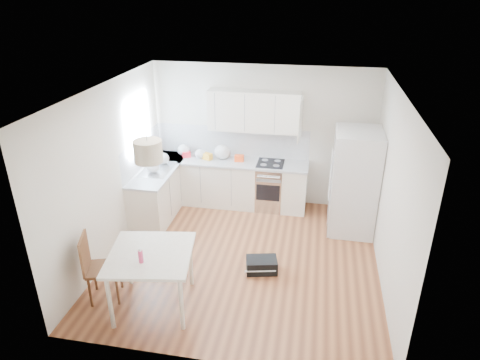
# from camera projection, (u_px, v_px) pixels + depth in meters

# --- Properties ---
(floor) EXTENTS (4.20, 4.20, 0.00)m
(floor) POSITION_uv_depth(u_px,v_px,m) (243.00, 258.00, 6.87)
(floor) COLOR brown
(floor) RESTS_ON ground
(ceiling) EXTENTS (4.20, 4.20, 0.00)m
(ceiling) POSITION_uv_depth(u_px,v_px,m) (244.00, 91.00, 5.73)
(ceiling) COLOR white
(ceiling) RESTS_ON wall_back
(wall_back) EXTENTS (4.20, 0.00, 4.20)m
(wall_back) POSITION_uv_depth(u_px,v_px,m) (263.00, 136.00, 8.17)
(wall_back) COLOR silver
(wall_back) RESTS_ON floor
(wall_left) EXTENTS (0.00, 4.20, 4.20)m
(wall_left) POSITION_uv_depth(u_px,v_px,m) (111.00, 171.00, 6.65)
(wall_left) COLOR silver
(wall_left) RESTS_ON floor
(wall_right) EXTENTS (0.00, 4.20, 4.20)m
(wall_right) POSITION_uv_depth(u_px,v_px,m) (392.00, 194.00, 5.95)
(wall_right) COLOR silver
(wall_right) RESTS_ON floor
(window_glassblock) EXTENTS (0.02, 1.00, 1.00)m
(window_glassblock) POSITION_uv_depth(u_px,v_px,m) (138.00, 125.00, 7.50)
(window_glassblock) COLOR #BFE0F9
(window_glassblock) RESTS_ON wall_left
(cabinets_back) EXTENTS (3.00, 0.60, 0.88)m
(cabinets_back) POSITION_uv_depth(u_px,v_px,m) (229.00, 183.00, 8.39)
(cabinets_back) COLOR white
(cabinets_back) RESTS_ON floor
(cabinets_left) EXTENTS (0.60, 1.80, 0.88)m
(cabinets_left) POSITION_uv_depth(u_px,v_px,m) (161.00, 192.00, 8.05)
(cabinets_left) COLOR white
(cabinets_left) RESTS_ON floor
(counter_back) EXTENTS (3.02, 0.64, 0.04)m
(counter_back) POSITION_uv_depth(u_px,v_px,m) (229.00, 162.00, 8.19)
(counter_back) COLOR #A1A4A6
(counter_back) RESTS_ON cabinets_back
(counter_left) EXTENTS (0.64, 1.82, 0.04)m
(counter_left) POSITION_uv_depth(u_px,v_px,m) (159.00, 169.00, 7.86)
(counter_left) COLOR #A1A4A6
(counter_left) RESTS_ON cabinets_left
(backsplash_back) EXTENTS (3.00, 0.01, 0.58)m
(backsplash_back) POSITION_uv_depth(u_px,v_px,m) (232.00, 141.00, 8.33)
(backsplash_back) COLOR silver
(backsplash_back) RESTS_ON wall_back
(backsplash_left) EXTENTS (0.01, 1.80, 0.58)m
(backsplash_left) POSITION_uv_depth(u_px,v_px,m) (142.00, 152.00, 7.78)
(backsplash_left) COLOR silver
(backsplash_left) RESTS_ON wall_left
(upper_cabinets) EXTENTS (1.70, 0.32, 0.75)m
(upper_cabinets) POSITION_uv_depth(u_px,v_px,m) (254.00, 111.00, 7.83)
(upper_cabinets) COLOR white
(upper_cabinets) RESTS_ON wall_back
(range_oven) EXTENTS (0.50, 0.61, 0.88)m
(range_oven) POSITION_uv_depth(u_px,v_px,m) (270.00, 186.00, 8.25)
(range_oven) COLOR silver
(range_oven) RESTS_ON floor
(sink) EXTENTS (0.50, 0.80, 0.16)m
(sink) POSITION_uv_depth(u_px,v_px,m) (158.00, 169.00, 7.81)
(sink) COLOR silver
(sink) RESTS_ON counter_left
(refrigerator) EXTENTS (0.87, 0.92, 1.82)m
(refrigerator) POSITION_uv_depth(u_px,v_px,m) (355.00, 182.00, 7.34)
(refrigerator) COLOR silver
(refrigerator) RESTS_ON floor
(dining_table) EXTENTS (1.22, 1.22, 0.84)m
(dining_table) POSITION_uv_depth(u_px,v_px,m) (151.00, 259.00, 5.57)
(dining_table) COLOR beige
(dining_table) RESTS_ON floor
(dining_chair) EXTENTS (0.53, 0.53, 1.00)m
(dining_chair) POSITION_uv_depth(u_px,v_px,m) (103.00, 267.00, 5.81)
(dining_chair) COLOR #452914
(dining_chair) RESTS_ON floor
(drink_bottle) EXTENTS (0.07, 0.07, 0.21)m
(drink_bottle) POSITION_uv_depth(u_px,v_px,m) (141.00, 255.00, 5.31)
(drink_bottle) COLOR #D43B69
(drink_bottle) RESTS_ON dining_table
(gym_bag) EXTENTS (0.52, 0.40, 0.21)m
(gym_bag) POSITION_uv_depth(u_px,v_px,m) (262.00, 265.00, 6.51)
(gym_bag) COLOR black
(gym_bag) RESTS_ON floor
(pendant_lamp) EXTENTS (0.38, 0.38, 0.27)m
(pendant_lamp) POSITION_uv_depth(u_px,v_px,m) (148.00, 151.00, 5.13)
(pendant_lamp) COLOR beige
(pendant_lamp) RESTS_ON ceiling
(grocery_bag_a) EXTENTS (0.25, 0.21, 0.23)m
(grocery_bag_a) POSITION_uv_depth(u_px,v_px,m) (184.00, 150.00, 8.38)
(grocery_bag_a) COLOR silver
(grocery_bag_a) RESTS_ON counter_back
(grocery_bag_b) EXTENTS (0.20, 0.17, 0.18)m
(grocery_bag_b) POSITION_uv_depth(u_px,v_px,m) (200.00, 154.00, 8.26)
(grocery_bag_b) COLOR silver
(grocery_bag_b) RESTS_ON counter_back
(grocery_bag_c) EXTENTS (0.31, 0.27, 0.28)m
(grocery_bag_c) POSITION_uv_depth(u_px,v_px,m) (223.00, 152.00, 8.21)
(grocery_bag_c) COLOR silver
(grocery_bag_c) RESTS_ON counter_back
(grocery_bag_d) EXTENTS (0.24, 0.20, 0.22)m
(grocery_bag_d) POSITION_uv_depth(u_px,v_px,m) (163.00, 158.00, 8.00)
(grocery_bag_d) COLOR silver
(grocery_bag_d) RESTS_ON counter_back
(grocery_bag_e) EXTENTS (0.23, 0.19, 0.20)m
(grocery_bag_e) POSITION_uv_depth(u_px,v_px,m) (153.00, 167.00, 7.63)
(grocery_bag_e) COLOR silver
(grocery_bag_e) RESTS_ON counter_left
(snack_orange) EXTENTS (0.18, 0.12, 0.12)m
(snack_orange) POSITION_uv_depth(u_px,v_px,m) (239.00, 158.00, 8.13)
(snack_orange) COLOR #EB4314
(snack_orange) RESTS_ON counter_back
(snack_yellow) EXTENTS (0.21, 0.18, 0.12)m
(snack_yellow) POSITION_uv_depth(u_px,v_px,m) (207.00, 156.00, 8.22)
(snack_yellow) COLOR orange
(snack_yellow) RESTS_ON counter_back
(snack_red) EXTENTS (0.19, 0.16, 0.11)m
(snack_red) POSITION_uv_depth(u_px,v_px,m) (187.00, 154.00, 8.33)
(snack_red) COLOR red
(snack_red) RESTS_ON counter_back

